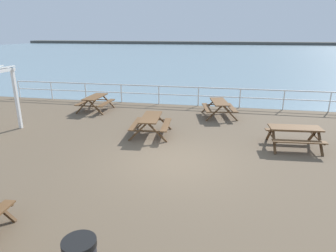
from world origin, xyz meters
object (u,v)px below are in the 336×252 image
picnic_table_near_right (219,105)px  picnic_table_corner (151,121)px  picnic_table_mid_centre (295,132)px  picnic_table_seaward (95,100)px

picnic_table_near_right → picnic_table_corner: 4.25m
picnic_table_near_right → picnic_table_mid_centre: same height
picnic_table_near_right → picnic_table_mid_centre: 4.62m
picnic_table_seaward → picnic_table_corner: 5.04m
picnic_table_near_right → picnic_table_seaward: bearing=78.9°
picnic_table_near_right → picnic_table_corner: (-2.63, -3.34, 0.00)m
picnic_table_mid_centre → picnic_table_seaward: 9.98m
picnic_table_seaward → picnic_table_corner: size_ratio=0.94×
picnic_table_seaward → picnic_table_near_right: bearing=-88.4°
picnic_table_near_right → picnic_table_seaward: same height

